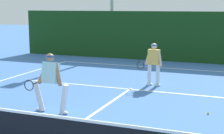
% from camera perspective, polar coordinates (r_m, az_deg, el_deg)
% --- Properties ---
extents(court_line_baseline_far, '(10.41, 0.10, 0.01)m').
position_cam_1_polar(court_line_baseline_far, '(16.90, 8.05, -0.11)').
color(court_line_baseline_far, white).
rests_on(court_line_baseline_far, ground_plane).
extents(court_line_service, '(8.49, 0.10, 0.01)m').
position_cam_1_polar(court_line_service, '(12.47, 2.93, -3.62)').
color(court_line_service, white).
rests_on(court_line_service, ground_plane).
extents(court_line_centre, '(0.10, 6.40, 0.01)m').
position_cam_1_polar(court_line_centre, '(9.76, -2.84, -7.51)').
color(court_line_centre, white).
rests_on(court_line_centre, ground_plane).
extents(player_near, '(1.13, 0.85, 1.67)m').
position_cam_1_polar(player_near, '(9.71, -10.03, -2.15)').
color(player_near, silver).
rests_on(player_near, ground_plane).
extents(player_far, '(0.81, 0.83, 1.58)m').
position_cam_1_polar(player_far, '(12.93, 6.79, 0.72)').
color(player_far, silver).
rests_on(player_far, ground_plane).
extents(tennis_ball, '(0.07, 0.07, 0.07)m').
position_cam_1_polar(tennis_ball, '(10.00, 15.40, -7.25)').
color(tennis_ball, '#D1E033').
rests_on(tennis_ball, ground_plane).
extents(back_fence_windscreen, '(17.82, 0.12, 2.65)m').
position_cam_1_polar(back_fence_windscreen, '(18.79, 9.69, 4.91)').
color(back_fence_windscreen, '#163D16').
rests_on(back_fence_windscreen, ground_plane).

